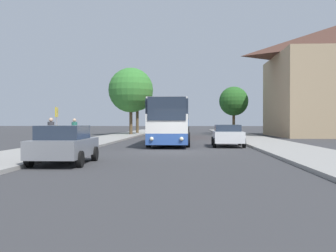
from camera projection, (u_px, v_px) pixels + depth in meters
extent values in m
plane|color=#38383A|center=(172.00, 152.00, 21.95)|extent=(300.00, 300.00, 0.00)
cube|color=gray|center=(49.00, 150.00, 22.33)|extent=(4.00, 120.00, 0.15)
cube|color=gray|center=(299.00, 151.00, 21.56)|extent=(4.00, 120.00, 0.15)
cube|color=#2D519E|center=(170.00, 136.00, 29.26)|extent=(2.72, 10.87, 0.70)
cube|color=silver|center=(170.00, 123.00, 29.25)|extent=(2.72, 10.87, 1.20)
cube|color=#232D3D|center=(170.00, 109.00, 29.24)|extent=(2.74, 10.65, 0.95)
cube|color=silver|center=(170.00, 102.00, 29.24)|extent=(2.66, 10.65, 0.12)
cube|color=#232D3D|center=(167.00, 109.00, 23.80)|extent=(2.34, 0.09, 1.45)
sphere|color=#F4EAC1|center=(152.00, 139.00, 23.84)|extent=(0.24, 0.24, 0.24)
sphere|color=#F4EAC1|center=(182.00, 139.00, 23.76)|extent=(0.24, 0.24, 0.24)
cylinder|color=black|center=(149.00, 140.00, 26.07)|extent=(0.31, 1.00, 1.00)
cylinder|color=black|center=(188.00, 140.00, 25.96)|extent=(0.31, 1.00, 1.00)
cylinder|color=black|center=(156.00, 136.00, 32.57)|extent=(0.31, 1.00, 1.00)
cylinder|color=black|center=(187.00, 136.00, 32.46)|extent=(0.31, 1.00, 1.00)
cube|color=gray|center=(174.00, 131.00, 44.14)|extent=(2.86, 11.79, 0.70)
cube|color=red|center=(174.00, 123.00, 44.13)|extent=(2.86, 11.79, 1.30)
cube|color=#232D3D|center=(174.00, 113.00, 44.12)|extent=(2.88, 11.56, 0.95)
cube|color=red|center=(174.00, 108.00, 44.11)|extent=(2.81, 11.56, 0.12)
cube|color=#232D3D|center=(174.00, 113.00, 38.23)|extent=(2.18, 0.14, 1.45)
sphere|color=#F4EAC1|center=(165.00, 133.00, 38.25)|extent=(0.24, 0.24, 0.24)
sphere|color=#F4EAC1|center=(183.00, 133.00, 38.22)|extent=(0.24, 0.24, 0.24)
cylinder|color=black|center=(162.00, 133.00, 40.65)|extent=(0.34, 1.01, 1.00)
cylinder|color=black|center=(186.00, 134.00, 40.61)|extent=(0.34, 1.01, 1.00)
cylinder|color=black|center=(164.00, 132.00, 47.67)|extent=(0.34, 1.01, 1.00)
cylinder|color=black|center=(184.00, 132.00, 47.63)|extent=(0.34, 1.01, 1.00)
cube|color=silver|center=(179.00, 129.00, 59.40)|extent=(2.94, 10.54, 0.70)
cube|color=#285BA8|center=(179.00, 123.00, 59.39)|extent=(2.94, 10.54, 1.20)
cube|color=#232D3D|center=(179.00, 116.00, 59.38)|extent=(2.96, 10.33, 0.95)
cube|color=#285BA8|center=(179.00, 112.00, 59.37)|extent=(2.88, 10.33, 0.12)
cube|color=#232D3D|center=(176.00, 116.00, 54.14)|extent=(2.33, 0.14, 1.45)
sphere|color=#F4EAC1|center=(170.00, 130.00, 54.22)|extent=(0.24, 0.24, 0.24)
sphere|color=#F4EAC1|center=(183.00, 130.00, 54.06)|extent=(0.24, 0.24, 0.24)
cylinder|color=black|center=(169.00, 130.00, 56.39)|extent=(0.33, 1.01, 1.00)
cylinder|color=black|center=(186.00, 130.00, 56.16)|extent=(0.33, 1.01, 1.00)
cylinder|color=black|center=(172.00, 130.00, 62.64)|extent=(0.33, 1.01, 1.00)
cylinder|color=black|center=(188.00, 130.00, 62.41)|extent=(0.33, 1.01, 1.00)
cube|color=slate|center=(64.00, 148.00, 15.70)|extent=(1.98, 4.08, 0.69)
cube|color=#232D3D|center=(63.00, 132.00, 15.54)|extent=(1.71, 2.14, 0.54)
cylinder|color=black|center=(51.00, 154.00, 16.99)|extent=(0.21, 0.62, 0.62)
cylinder|color=black|center=(95.00, 154.00, 16.93)|extent=(0.21, 0.62, 0.62)
cylinder|color=black|center=(29.00, 159.00, 14.49)|extent=(0.21, 0.62, 0.62)
cylinder|color=black|center=(80.00, 159.00, 14.42)|extent=(0.21, 0.62, 0.62)
cube|color=silver|center=(228.00, 137.00, 26.94)|extent=(2.01, 4.38, 0.73)
cube|color=#232D3D|center=(227.00, 128.00, 27.10)|extent=(1.74, 2.29, 0.45)
cylinder|color=black|center=(244.00, 143.00, 25.53)|extent=(0.21, 0.62, 0.62)
cylinder|color=black|center=(214.00, 143.00, 25.67)|extent=(0.21, 0.62, 0.62)
cylinder|color=black|center=(240.00, 141.00, 28.20)|extent=(0.21, 0.62, 0.62)
cylinder|color=black|center=(213.00, 141.00, 28.35)|extent=(0.21, 0.62, 0.62)
cylinder|color=gray|center=(57.00, 127.00, 24.18)|extent=(0.08, 0.08, 2.49)
cube|color=yellow|center=(57.00, 112.00, 24.17)|extent=(0.03, 0.45, 0.60)
cylinder|color=#23232D|center=(51.00, 142.00, 21.72)|extent=(0.30, 0.30, 0.84)
cylinder|color=#333338|center=(51.00, 128.00, 21.72)|extent=(0.36, 0.36, 0.70)
sphere|color=tan|center=(51.00, 120.00, 21.71)|extent=(0.23, 0.23, 0.23)
cylinder|color=#23232D|center=(74.00, 139.00, 25.01)|extent=(0.30, 0.30, 0.84)
cylinder|color=#236656|center=(74.00, 127.00, 25.01)|extent=(0.36, 0.36, 0.70)
sphere|color=tan|center=(74.00, 120.00, 25.00)|extent=(0.23, 0.23, 0.23)
cylinder|color=brown|center=(137.00, 120.00, 56.13)|extent=(0.40, 0.40, 3.72)
sphere|color=#428938|center=(137.00, 95.00, 56.10)|extent=(4.38, 4.38, 4.38)
cylinder|color=brown|center=(131.00, 121.00, 49.86)|extent=(0.40, 0.40, 3.47)
sphere|color=#387F33|center=(131.00, 90.00, 49.82)|extent=(5.67, 5.67, 5.67)
cylinder|color=brown|center=(234.00, 122.00, 57.12)|extent=(0.40, 0.40, 3.00)
sphere|color=#286023|center=(234.00, 101.00, 57.09)|extent=(4.24, 4.24, 4.24)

